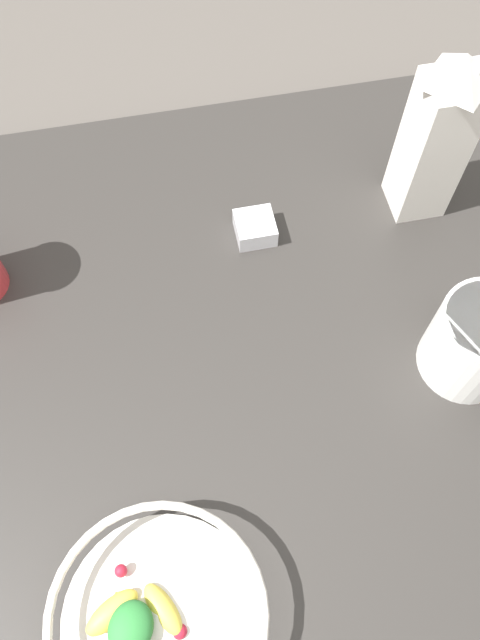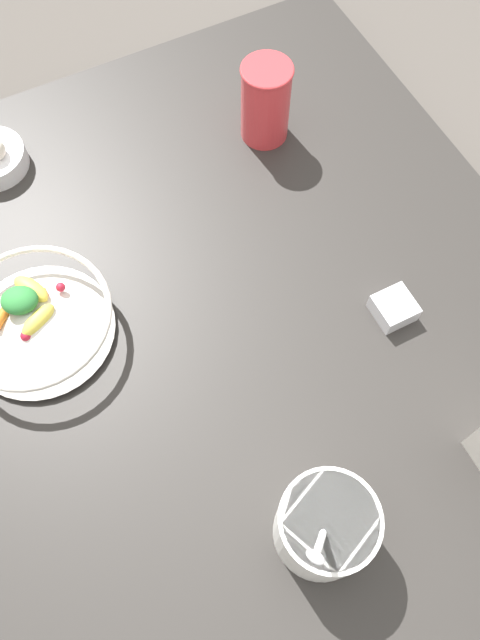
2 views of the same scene
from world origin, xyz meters
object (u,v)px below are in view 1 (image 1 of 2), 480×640
object	(u,v)px
milk_carton	(436,137)
yogurt_tub	(479,340)
fruit_bowl	(158,617)
spice_jar	(255,228)

from	to	relation	value
milk_carton	yogurt_tub	world-z (taller)	milk_carton
fruit_bowl	spice_jar	xyz separation A→B (m)	(0.49, -0.21, -0.02)
milk_carton	spice_jar	distance (m)	0.28
fruit_bowl	spice_jar	world-z (taller)	fruit_bowl
fruit_bowl	milk_carton	bearing A→B (deg)	-42.54
yogurt_tub	milk_carton	bearing A→B (deg)	-4.73
yogurt_tub	spice_jar	world-z (taller)	yogurt_tub
milk_carton	spice_jar	bearing A→B (deg)	93.24
fruit_bowl	spice_jar	distance (m)	0.54
spice_jar	fruit_bowl	bearing A→B (deg)	156.76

